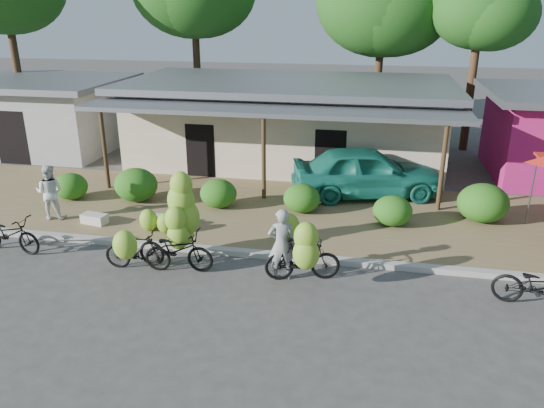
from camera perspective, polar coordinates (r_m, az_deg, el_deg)
The scene contains 25 objects.
ground at distance 12.40m, azimuth -6.72°, elevation -9.39°, with size 100.00×100.00×0.00m, color #423F3D.
sidewalk at distance 16.73m, azimuth -1.64°, elevation -0.81°, with size 60.00×6.00×0.12m, color olive.
curb at distance 14.06m, azimuth -4.30°, elevation -5.15°, with size 60.00×0.25×0.15m, color #A8A399.
shop_main at distance 21.86m, azimuth 1.73°, elevation 8.88°, with size 13.00×8.50×3.35m.
shop_grey at distance 26.03m, azimuth -23.21°, elevation 8.92°, with size 7.00×6.00×3.15m.
tree_near_right at distance 25.10m, azimuth 21.09°, elevation 19.21°, with size 4.33×4.14×7.73m.
hedge_0 at distance 18.72m, azimuth -20.85°, elevation 1.79°, with size 1.13×1.01×0.88m, color #245A14.
hedge_1 at distance 17.85m, azimuth -14.42°, elevation 2.01°, with size 1.41×1.27×1.10m, color #245A14.
hedge_2 at distance 16.85m, azimuth -5.78°, elevation 1.13°, with size 1.17×1.05×0.91m, color #245A14.
hedge_3 at distance 16.41m, azimuth 3.22°, elevation 0.62°, with size 1.15×1.03×0.90m, color #245A14.
hedge_4 at distance 15.79m, azimuth 12.84°, elevation -0.72°, with size 1.14×1.03×0.89m, color #245A14.
hedge_5 at distance 16.82m, azimuth 21.75°, elevation 0.10°, with size 1.48×1.34×1.16m, color #245A14.
bike_far_left at distance 15.59m, azimuth -26.65°, elevation -2.78°, with size 1.97×1.32×1.39m.
bike_left at distance 13.35m, azimuth -14.52°, elevation -4.77°, with size 1.71×1.17×1.32m.
bike_center at distance 13.38m, azimuth -10.00°, elevation -2.83°, with size 2.01×1.28×2.36m.
bike_right at distance 12.37m, azimuth 3.41°, elevation -5.56°, with size 1.87×1.35×1.73m.
bike_far_right at distance 12.86m, azimuth 26.98°, elevation -7.93°, with size 2.08×1.14×1.04m.
loose_banana_a at distance 15.46m, azimuth -13.14°, elevation -1.68°, with size 0.52×0.44×0.65m, color #A2CD33.
loose_banana_b at distance 15.20m, azimuth -11.40°, elevation -2.04°, with size 0.48×0.41×0.60m, color #A2CD33.
loose_banana_c at distance 14.59m, azimuth 1.85°, elevation -2.34°, with size 0.58×0.49×0.73m, color #A2CD33.
sack_near at distance 15.82m, azimuth -11.91°, elevation -1.75°, with size 0.85×0.40×0.30m, color beige.
sack_far at distance 16.50m, azimuth -18.56°, elevation -1.51°, with size 0.75×0.38×0.28m, color beige.
vendor at distance 12.50m, azimuth 1.03°, elevation -4.37°, with size 0.65×0.43×1.79m, color gray.
bystander at distance 17.11m, azimuth -22.79°, elevation 1.21°, with size 0.81×0.63×1.67m, color silver.
teal_van at distance 17.96m, azimuth 10.12°, elevation 3.44°, with size 1.99×4.94×1.68m, color #1B7A66.
Camera 1 is at (3.44, -10.19, 6.18)m, focal length 35.00 mm.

